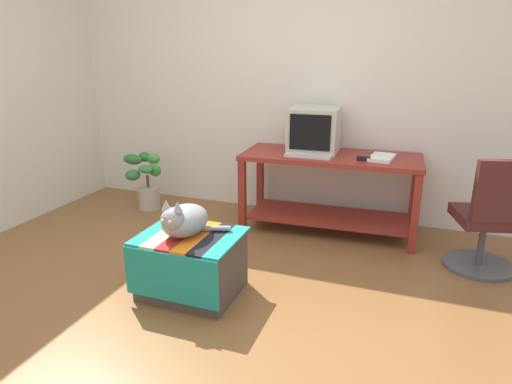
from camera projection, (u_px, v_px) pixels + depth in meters
The scene contains 11 objects.
ground_plane at pixel (208, 312), 2.83m from camera, with size 14.00×14.00×0.00m, color brown.
back_wall at pixel (297, 82), 4.26m from camera, with size 8.00×0.10×2.60m, color silver.
desk at pixel (330, 179), 3.96m from camera, with size 1.58×0.70×0.72m.
tv_monitor at pixel (314, 130), 3.97m from camera, with size 0.45×0.46×0.39m.
keyboard at pixel (308, 155), 3.81m from camera, with size 0.40×0.15×0.02m, color beige.
book at pixel (382, 158), 3.72m from camera, with size 0.18×0.30×0.03m, color white.
ottoman_with_blanket at pixel (191, 264), 2.99m from camera, with size 0.66×0.55×0.43m.
cat at pixel (183, 220), 2.89m from camera, with size 0.42×0.41×0.28m.
potted_plant at pixel (146, 182), 4.57m from camera, with size 0.44×0.37×0.58m.
office_chair at pixel (488, 223), 3.24m from camera, with size 0.52×0.52×0.89m.
stapler at pixel (363, 159), 3.66m from camera, with size 0.04×0.11×0.04m, color black.
Camera 1 is at (1.13, -2.20, 1.60)m, focal length 31.05 mm.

